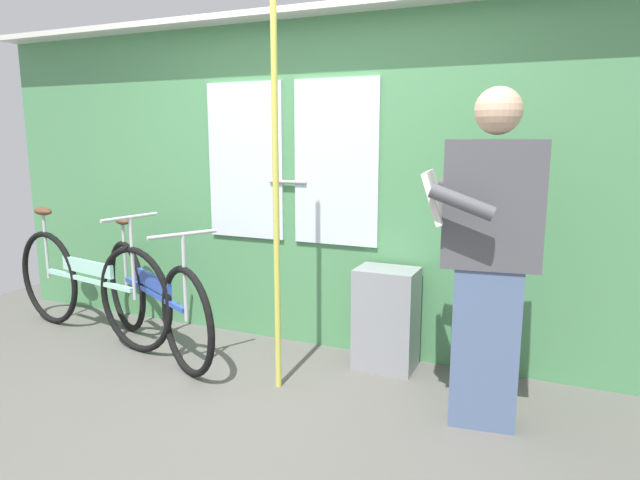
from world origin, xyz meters
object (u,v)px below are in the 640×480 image
Objects in this scene: trash_bin_by_wall at (386,318)px; handrail_pole at (276,200)px; bicycle_near_door at (153,298)px; passenger_reading_newspaper at (488,254)px; bicycle_leaning_behind at (88,285)px.

handrail_pole reaches higher than trash_bin_by_wall.
bicycle_near_door is 1.32m from handrail_pole.
bicycle_near_door reaches higher than trash_bin_by_wall.
handrail_pole reaches higher than passenger_reading_newspaper.
bicycle_leaning_behind is 1.05× the size of passenger_reading_newspaper.
bicycle_leaning_behind is 2.73× the size of trash_bin_by_wall.
bicycle_leaning_behind reaches higher than bicycle_near_door.
bicycle_near_door is 0.70× the size of handrail_pole.
passenger_reading_newspaper is at bearing 24.41° from bicycle_near_door.
trash_bin_by_wall is 0.29× the size of handrail_pole.
passenger_reading_newspaper is 1.01m from trash_bin_by_wall.
bicycle_near_door is 2.40× the size of trash_bin_by_wall.
trash_bin_by_wall is 1.08m from handrail_pole.
bicycle_leaning_behind is 2.90m from passenger_reading_newspaper.
bicycle_leaning_behind is at bearing 173.38° from handrail_pole.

